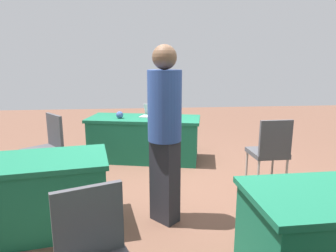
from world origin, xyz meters
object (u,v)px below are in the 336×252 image
at_px(person_attendee_standing, 165,126).
at_px(table_foreground, 144,138).
at_px(yarn_ball, 120,115).
at_px(scissors_red, 175,119).
at_px(table_back_left, 30,195).
at_px(laptop_silver, 151,114).
at_px(chair_near_front, 47,145).
at_px(chair_tucked_right, 270,149).

bearing_deg(person_attendee_standing, table_foreground, 142.92).
bearing_deg(yarn_ball, scissors_red, 169.21).
relative_size(table_foreground, table_back_left, 1.23).
height_order(laptop_silver, scissors_red, laptop_silver).
xyz_separation_m(table_foreground, yarn_ball, (0.40, 0.04, 0.43)).
relative_size(table_back_left, laptop_silver, 4.00).
bearing_deg(person_attendee_standing, scissors_red, 127.81).
distance_m(laptop_silver, yarn_ball, 0.53).
bearing_deg(table_back_left, person_attendee_standing, -177.85).
relative_size(chair_near_front, yarn_ball, 8.25).
bearing_deg(laptop_silver, chair_near_front, 58.36).
xyz_separation_m(chair_tucked_right, yarn_ball, (2.00, -1.39, 0.24)).
height_order(table_foreground, person_attendee_standing, person_attendee_standing).
xyz_separation_m(yarn_ball, scissors_red, (-0.91, 0.17, -0.05)).
bearing_deg(scissors_red, chair_near_front, -109.67).
height_order(table_back_left, chair_tucked_right, chair_tucked_right).
xyz_separation_m(person_attendee_standing, laptop_silver, (0.05, -2.13, -0.25)).
bearing_deg(chair_tucked_right, person_attendee_standing, -157.62).
bearing_deg(yarn_ball, chair_near_front, 43.93).
bearing_deg(table_foreground, person_attendee_standing, 94.71).
relative_size(table_back_left, yarn_ball, 13.93).
xyz_separation_m(table_back_left, scissors_red, (-1.69, -1.90, 0.37)).
xyz_separation_m(chair_tucked_right, scissors_red, (1.08, -1.22, 0.19)).
relative_size(chair_tucked_right, person_attendee_standing, 0.53).
relative_size(chair_near_front, laptop_silver, 2.37).
distance_m(table_foreground, yarn_ball, 0.59).
bearing_deg(table_back_left, chair_near_front, -82.28).
relative_size(chair_tucked_right, yarn_ball, 8.25).
height_order(table_foreground, laptop_silver, laptop_silver).
bearing_deg(laptop_silver, yarn_ball, 35.22).
height_order(table_foreground, scissors_red, scissors_red).
height_order(table_back_left, chair_near_front, chair_near_front).
relative_size(table_foreground, scissors_red, 11.13).
xyz_separation_m(table_foreground, table_back_left, (1.18, 2.11, -0.00)).
bearing_deg(yarn_ball, table_back_left, 69.44).
bearing_deg(table_back_left, laptop_silver, -120.84).
xyz_separation_m(table_foreground, chair_tucked_right, (-1.59, 1.43, 0.19)).
bearing_deg(scissors_red, person_attendee_standing, -51.54).
bearing_deg(laptop_silver, table_foreground, 54.28).
bearing_deg(table_foreground, yarn_ball, 5.14).
distance_m(table_back_left, yarn_ball, 2.25).
distance_m(table_foreground, person_attendee_standing, 2.17).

